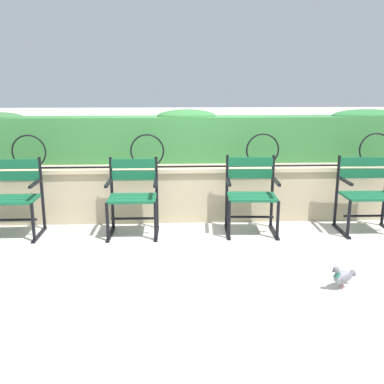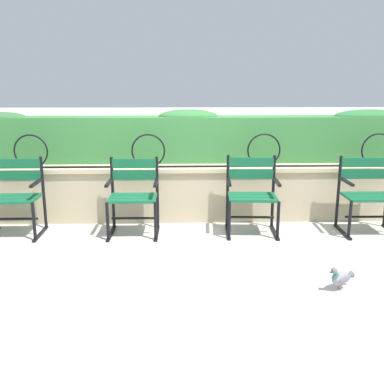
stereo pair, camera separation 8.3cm
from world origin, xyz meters
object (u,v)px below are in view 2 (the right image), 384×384
at_px(park_chair_leftmost, 14,194).
at_px(pigeon_near_chairs, 341,277).
at_px(park_chair_centre_left, 134,194).
at_px(park_chair_centre_right, 252,193).
at_px(park_chair_rightmost, 369,193).

height_order(park_chair_leftmost, pigeon_near_chairs, park_chair_leftmost).
bearing_deg(park_chair_centre_left, park_chair_leftmost, 179.31).
height_order(park_chair_centre_left, pigeon_near_chairs, park_chair_centre_left).
distance_m(park_chair_leftmost, park_chair_centre_right, 2.75).
bearing_deg(pigeon_near_chairs, park_chair_centre_right, 108.38).
relative_size(park_chair_rightmost, pigeon_near_chairs, 3.35).
bearing_deg(park_chair_leftmost, park_chair_centre_right, -0.40).
xyz_separation_m(park_chair_leftmost, park_chair_centre_right, (2.75, -0.02, -0.00)).
bearing_deg(park_chair_rightmost, park_chair_centre_left, 179.38).
bearing_deg(park_chair_centre_right, park_chair_rightmost, -1.13).
bearing_deg(park_chair_rightmost, park_chair_leftmost, 179.36).
xyz_separation_m(park_chair_centre_left, park_chair_centre_right, (1.38, -0.00, 0.00)).
relative_size(park_chair_leftmost, park_chair_centre_right, 0.99).
bearing_deg(pigeon_near_chairs, park_chair_rightmost, 60.62).
relative_size(park_chair_centre_left, park_chair_rightmost, 1.00).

